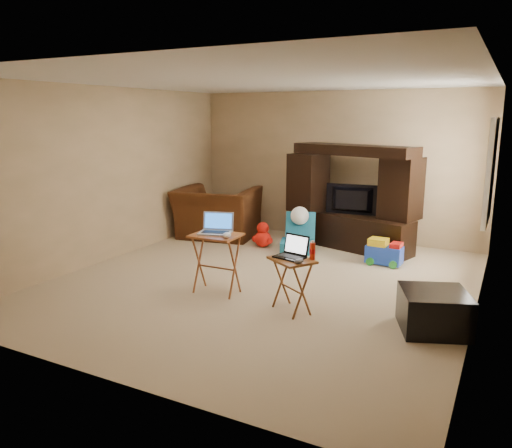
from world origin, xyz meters
The scene contains 22 objects.
floor centered at (0.00, 0.00, 0.00)m, with size 5.50×5.50×0.00m, color beige.
ceiling centered at (0.00, 0.00, 2.50)m, with size 5.50×5.50×0.00m, color silver.
wall_back centered at (0.00, 2.75, 1.25)m, with size 5.00×5.00×0.00m, color tan.
wall_front centered at (0.00, -2.75, 1.25)m, with size 5.00×5.00×0.00m, color tan.
wall_left centered at (-2.50, 0.00, 1.25)m, with size 5.50×5.50×0.00m, color tan.
wall_right centered at (2.50, 0.00, 1.25)m, with size 5.50×5.50×0.00m, color tan.
window_pane centered at (2.48, 1.55, 1.40)m, with size 1.20×1.20×0.00m, color white.
window_frame centered at (2.46, 1.55, 1.40)m, with size 0.06×1.14×1.34m, color white.
entertainment_center centered at (0.49, 2.16, 0.82)m, with size 2.01×0.50×1.65m, color black.
television centered at (0.49, 2.11, 0.79)m, with size 0.84×0.11×0.48m, color black.
recliner centered at (-1.81, 1.82, 0.43)m, with size 1.33×1.16×0.86m, color #4A230F.
child_rocker centered at (-0.20, 1.54, 0.31)m, with size 0.46×0.53×0.62m, color #186384, non-canonical shape.
plush_toy centered at (-0.79, 1.56, 0.21)m, with size 0.37×0.31×0.42m, color red, non-canonical shape.
push_toy centered at (1.19, 1.49, 0.19)m, with size 0.51×0.36×0.38m, color blue, non-canonical shape.
ottoman centered at (2.16, -0.54, 0.20)m, with size 0.63×0.63×0.40m, color black.
tray_table_left centered at (-0.32, -0.61, 0.36)m, with size 0.55×0.44×0.72m, color #964E24.
tray_table_right centered at (0.71, -0.73, 0.30)m, with size 0.46×0.36×0.59m, color #9A5825.
laptop_left centered at (-0.35, -0.58, 0.84)m, with size 0.38×0.31×0.24m, color #ACADB1.
laptop_right centered at (0.67, -0.71, 0.71)m, with size 0.31×0.26×0.24m, color black.
mouse_left centered at (-0.13, -0.68, 0.75)m, with size 0.09×0.15×0.06m, color white.
mouse_right centered at (0.84, -0.85, 0.62)m, with size 0.08×0.12×0.05m, color #434248.
water_bottle centered at (0.91, -0.65, 0.68)m, with size 0.06×0.06×0.18m, color red.
Camera 1 is at (2.73, -5.46, 2.09)m, focal length 35.00 mm.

